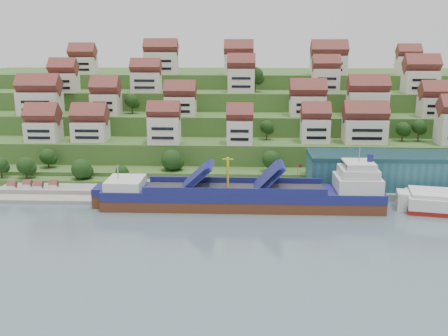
{
  "coord_description": "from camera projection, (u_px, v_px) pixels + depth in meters",
  "views": [
    {
      "loc": [
        2.99,
        -128.98,
        43.56
      ],
      "look_at": [
        -3.31,
        14.0,
        8.0
      ],
      "focal_mm": 40.0,
      "sensor_mm": 36.0,
      "label": 1
    }
  ],
  "objects": [
    {
      "name": "warehouse",
      "position": [
        410.0,
        170.0,
        148.21
      ],
      "size": [
        60.0,
        15.0,
        10.0
      ],
      "primitive_type": "cube",
      "color": "#255967",
      "rests_on": "quay"
    },
    {
      "name": "quay",
      "position": [
        302.0,
        190.0,
        149.11
      ],
      "size": [
        180.0,
        14.0,
        2.2
      ],
      "primitive_type": "cube",
      "color": "gray",
      "rests_on": "ground"
    },
    {
      "name": "hillside_village",
      "position": [
        244.0,
        96.0,
        188.42
      ],
      "size": [
        161.03,
        63.94,
        29.29
      ],
      "color": "beige",
      "rests_on": "ground"
    },
    {
      "name": "hillside",
      "position": [
        239.0,
        117.0,
        233.52
      ],
      "size": [
        260.0,
        128.0,
        31.0
      ],
      "color": "#2D4C1E",
      "rests_on": "ground"
    },
    {
      "name": "hillside_trees",
      "position": [
        205.0,
        126.0,
        173.61
      ],
      "size": [
        140.65,
        62.47,
        32.01
      ],
      "color": "#1A3913",
      "rests_on": "ground"
    },
    {
      "name": "flagpole",
      "position": [
        298.0,
        176.0,
        142.95
      ],
      "size": [
        1.28,
        0.16,
        8.0
      ],
      "color": "gray",
      "rests_on": "quay"
    },
    {
      "name": "cargo_ship",
      "position": [
        250.0,
        196.0,
        136.17
      ],
      "size": [
        75.68,
        11.96,
        16.75
      ],
      "rotation": [
        0.0,
        0.0,
        0.0
      ],
      "color": "#522A19",
      "rests_on": "ground"
    },
    {
      "name": "ground",
      "position": [
        234.0,
        209.0,
        135.69
      ],
      "size": [
        300.0,
        300.0,
        0.0
      ],
      "primitive_type": "plane",
      "color": "slate",
      "rests_on": "ground"
    },
    {
      "name": "pebble_beach",
      "position": [
        42.0,
        192.0,
        149.68
      ],
      "size": [
        45.0,
        20.0,
        1.0
      ],
      "primitive_type": "cube",
      "color": "gray",
      "rests_on": "ground"
    },
    {
      "name": "beach_huts",
      "position": [
        33.0,
        188.0,
        148.17
      ],
      "size": [
        14.4,
        3.7,
        2.2
      ],
      "color": "white",
      "rests_on": "pebble_beach"
    }
  ]
}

